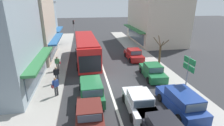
% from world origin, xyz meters
% --- Properties ---
extents(ground_plane, '(140.00, 140.00, 0.00)m').
position_xyz_m(ground_plane, '(0.00, 0.00, 0.00)').
color(ground_plane, '#2D2D30').
extents(lane_centre_line, '(0.20, 28.00, 0.01)m').
position_xyz_m(lane_centre_line, '(0.00, 4.00, 0.00)').
color(lane_centre_line, silver).
rests_on(lane_centre_line, ground).
extents(sidewalk_left, '(5.20, 44.00, 0.14)m').
position_xyz_m(sidewalk_left, '(-6.80, 6.00, 0.07)').
color(sidewalk_left, '#A39E96').
rests_on(sidewalk_left, ground).
extents(kerb_right, '(2.80, 44.00, 0.12)m').
position_xyz_m(kerb_right, '(6.20, 6.00, 0.06)').
color(kerb_right, '#A39E96').
rests_on(kerb_right, ground).
extents(shopfront_mid_block, '(9.00, 8.57, 8.09)m').
position_xyz_m(shopfront_mid_block, '(-10.18, 9.54, 4.04)').
color(shopfront_mid_block, '#B2A38E').
rests_on(shopfront_mid_block, ground).
extents(shopfront_far_end, '(7.66, 7.26, 7.52)m').
position_xyz_m(shopfront_far_end, '(-10.18, 17.76, 3.76)').
color(shopfront_far_end, '#84939E').
rests_on(shopfront_far_end, ground).
extents(building_right_far, '(8.75, 11.91, 8.45)m').
position_xyz_m(building_right_far, '(11.48, 16.58, 4.22)').
color(building_right_far, beige).
rests_on(building_right_far, ground).
extents(city_bus, '(3.06, 10.95, 3.23)m').
position_xyz_m(city_bus, '(-1.82, 7.09, 1.88)').
color(city_bus, red).
rests_on(city_bus, ground).
extents(sedan_behind_bus_near, '(1.98, 4.24, 1.47)m').
position_xyz_m(sedan_behind_bus_near, '(1.60, -4.56, 0.66)').
color(sedan_behind_bus_near, silver).
rests_on(sedan_behind_bus_near, ground).
extents(sedan_queue_gap_filler, '(1.95, 4.22, 1.47)m').
position_xyz_m(sedan_queue_gap_filler, '(-2.03, -5.48, 0.66)').
color(sedan_queue_gap_filler, '#561E19').
rests_on(sedan_queue_gap_filler, ground).
extents(wagon_adjacent_lane_trail, '(2.01, 4.54, 1.58)m').
position_xyz_m(wagon_adjacent_lane_trail, '(-1.74, -2.20, 0.75)').
color(wagon_adjacent_lane_trail, '#1E6638').
rests_on(wagon_adjacent_lane_trail, ground).
extents(parked_wagon_kerb_front, '(2.06, 4.56, 1.58)m').
position_xyz_m(parked_wagon_kerb_front, '(4.57, -5.09, 0.75)').
color(parked_wagon_kerb_front, navy).
rests_on(parked_wagon_kerb_front, ground).
extents(parked_sedan_kerb_second, '(2.02, 4.27, 1.47)m').
position_xyz_m(parked_sedan_kerb_second, '(4.79, 0.84, 0.66)').
color(parked_sedan_kerb_second, '#1E6638').
rests_on(parked_sedan_kerb_second, ground).
extents(parked_sedan_kerb_third, '(1.94, 4.22, 1.47)m').
position_xyz_m(parked_sedan_kerb_third, '(4.55, 6.94, 0.66)').
color(parked_sedan_kerb_third, maroon).
rests_on(parked_sedan_kerb_third, ground).
extents(traffic_light_downstreet, '(0.33, 0.24, 4.20)m').
position_xyz_m(traffic_light_downstreet, '(-3.73, 18.36, 2.85)').
color(traffic_light_downstreet, gray).
rests_on(traffic_light_downstreet, ground).
extents(directional_road_sign, '(0.10, 1.40, 3.60)m').
position_xyz_m(directional_road_sign, '(5.75, -3.63, 2.70)').
color(directional_road_sign, gray).
rests_on(directional_road_sign, ground).
extents(street_tree_right, '(1.91, 1.53, 3.84)m').
position_xyz_m(street_tree_right, '(6.48, 3.06, 1.78)').
color(street_tree_right, brown).
rests_on(street_tree_right, ground).
extents(pedestrian_with_handbag_near, '(0.66, 0.34, 1.63)m').
position_xyz_m(pedestrian_with_handbag_near, '(-5.13, 4.06, 1.07)').
color(pedestrian_with_handbag_near, '#4C4742').
rests_on(pedestrian_with_handbag_near, sidewalk_left).
extents(pedestrian_browsing_midblock, '(0.50, 0.38, 1.63)m').
position_xyz_m(pedestrian_browsing_midblock, '(-4.85, 0.88, 1.07)').
color(pedestrian_browsing_midblock, '#232838').
rests_on(pedestrian_browsing_midblock, sidewalk_left).
extents(pedestrian_far_walker, '(0.58, 0.53, 1.63)m').
position_xyz_m(pedestrian_far_walker, '(-4.60, -1.63, 1.07)').
color(pedestrian_far_walker, '#333338').
rests_on(pedestrian_far_walker, sidewalk_left).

